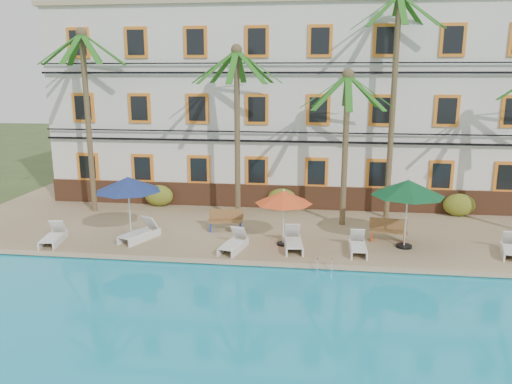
# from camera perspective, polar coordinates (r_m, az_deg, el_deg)

# --- Properties ---
(ground) EXTENTS (100.00, 100.00, 0.00)m
(ground) POSITION_cam_1_polar(r_m,az_deg,el_deg) (19.03, 1.97, -8.04)
(ground) COLOR #384C23
(ground) RESTS_ON ground
(pool_deck) EXTENTS (30.00, 12.00, 0.25)m
(pool_deck) POSITION_cam_1_polar(r_m,az_deg,el_deg) (23.71, 3.11, -3.38)
(pool_deck) COLOR tan
(pool_deck) RESTS_ON ground
(swimming_pool) EXTENTS (26.00, 12.00, 0.20)m
(swimming_pool) POSITION_cam_1_polar(r_m,az_deg,el_deg) (12.76, -1.13, -19.05)
(swimming_pool) COLOR #1AA3C6
(swimming_pool) RESTS_ON ground
(pool_coping) EXTENTS (30.00, 0.35, 0.06)m
(pool_coping) POSITION_cam_1_polar(r_m,az_deg,el_deg) (18.10, 1.71, -8.24)
(pool_coping) COLOR tan
(pool_coping) RESTS_ON pool_deck
(hotel_building) EXTENTS (25.40, 6.44, 10.22)m
(hotel_building) POSITION_cam_1_polar(r_m,az_deg,el_deg) (27.73, 4.02, 10.07)
(hotel_building) COLOR silver
(hotel_building) RESTS_ON pool_deck
(palm_a) EXTENTS (4.10, 4.10, 8.80)m
(palm_a) POSITION_cam_1_polar(r_m,az_deg,el_deg) (25.46, -18.83, 10.13)
(palm_a) COLOR brown
(palm_a) RESTS_ON pool_deck
(palm_b) EXTENTS (4.10, 4.10, 7.98)m
(palm_b) POSITION_cam_1_polar(r_m,az_deg,el_deg) (22.83, -2.18, 9.35)
(palm_b) COLOR brown
(palm_b) RESTS_ON pool_deck
(palm_c) EXTENTS (4.10, 4.10, 6.92)m
(palm_c) POSITION_cam_1_polar(r_m,az_deg,el_deg) (22.24, 10.26, 7.45)
(palm_c) COLOR brown
(palm_c) RESTS_ON pool_deck
(palm_d) EXTENTS (4.10, 4.10, 10.30)m
(palm_d) POSITION_cam_1_polar(r_m,az_deg,el_deg) (23.79, 15.54, 12.21)
(palm_d) COLOR brown
(palm_d) RESTS_ON pool_deck
(shrub_left) EXTENTS (1.50, 0.90, 1.10)m
(shrub_left) POSITION_cam_1_polar(r_m,az_deg,el_deg) (26.32, -11.04, -0.40)
(shrub_left) COLOR #1F5819
(shrub_left) RESTS_ON pool_deck
(shrub_mid) EXTENTS (1.50, 0.90, 1.10)m
(shrub_mid) POSITION_cam_1_polar(r_m,az_deg,el_deg) (25.08, 2.98, -0.85)
(shrub_mid) COLOR #1F5819
(shrub_mid) RESTS_ON pool_deck
(shrub_right) EXTENTS (1.50, 0.90, 1.10)m
(shrub_right) POSITION_cam_1_polar(r_m,az_deg,el_deg) (25.92, 22.19, -1.37)
(shrub_right) COLOR #1F5819
(shrub_right) RESTS_ON pool_deck
(umbrella_blue) EXTENTS (2.69, 2.69, 2.69)m
(umbrella_blue) POSITION_cam_1_polar(r_m,az_deg,el_deg) (20.98, -14.41, 0.84)
(umbrella_blue) COLOR black
(umbrella_blue) RESTS_ON pool_deck
(umbrella_red) EXTENTS (2.29, 2.29, 2.30)m
(umbrella_red) POSITION_cam_1_polar(r_m,az_deg,el_deg) (19.64, 3.19, -0.62)
(umbrella_red) COLOR black
(umbrella_red) RESTS_ON pool_deck
(umbrella_green) EXTENTS (2.81, 2.81, 2.81)m
(umbrella_green) POSITION_cam_1_polar(r_m,az_deg,el_deg) (20.07, 17.00, 0.42)
(umbrella_green) COLOR black
(umbrella_green) RESTS_ON pool_deck
(lounger_a) EXTENTS (0.92, 1.84, 0.83)m
(lounger_a) POSITION_cam_1_polar(r_m,az_deg,el_deg) (21.89, -22.14, -4.72)
(lounger_a) COLOR silver
(lounger_a) RESTS_ON pool_deck
(lounger_b) EXTENTS (1.36, 2.01, 0.90)m
(lounger_b) POSITION_cam_1_polar(r_m,az_deg,el_deg) (21.22, -13.11, -4.56)
(lounger_b) COLOR silver
(lounger_b) RESTS_ON pool_deck
(lounger_c) EXTENTS (0.99, 1.85, 0.83)m
(lounger_c) POSITION_cam_1_polar(r_m,az_deg,el_deg) (19.51, -2.56, -5.88)
(lounger_c) COLOR silver
(lounger_c) RESTS_ON pool_deck
(lounger_d) EXTENTS (0.89, 1.94, 0.88)m
(lounger_d) POSITION_cam_1_polar(r_m,az_deg,el_deg) (19.72, 4.27, -5.64)
(lounger_d) COLOR silver
(lounger_d) RESTS_ON pool_deck
(lounger_e) EXTENTS (0.62, 1.71, 0.81)m
(lounger_e) POSITION_cam_1_polar(r_m,az_deg,el_deg) (19.66, 11.57, -6.01)
(lounger_e) COLOR silver
(lounger_e) RESTS_ON pool_deck
(lounger_f) EXTENTS (1.02, 1.83, 0.82)m
(lounger_f) POSITION_cam_1_polar(r_m,az_deg,el_deg) (21.26, 27.11, -5.76)
(lounger_f) COLOR silver
(lounger_f) RESTS_ON pool_deck
(bench_left) EXTENTS (1.56, 0.75, 0.93)m
(bench_left) POSITION_cam_1_polar(r_m,az_deg,el_deg) (21.88, -3.52, -3.20)
(bench_left) COLOR olive
(bench_left) RESTS_ON pool_deck
(bench_right) EXTENTS (1.55, 0.65, 0.93)m
(bench_right) POSITION_cam_1_polar(r_m,az_deg,el_deg) (21.14, 14.90, -4.23)
(bench_right) COLOR olive
(bench_right) RESTS_ON pool_deck
(pool_ladder) EXTENTS (0.54, 0.74, 0.74)m
(pool_ladder) POSITION_cam_1_polar(r_m,az_deg,el_deg) (17.95, 7.81, -8.66)
(pool_ladder) COLOR silver
(pool_ladder) RESTS_ON ground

